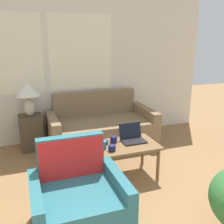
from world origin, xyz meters
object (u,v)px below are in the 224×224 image
couch (101,129)px  snack_bowl (102,142)px  laptop (132,137)px  cup_navy (112,148)px  coffee_table (125,148)px  cup_yellow (114,139)px  cup_white (103,145)px  armchair (78,204)px  table_lamp (28,93)px

couch → snack_bowl: 1.11m
snack_bowl → laptop: bearing=-5.7°
cup_navy → snack_bowl: cup_navy is taller
couch → coffee_table: (-0.03, -1.17, 0.13)m
coffee_table → laptop: (0.14, 0.08, 0.11)m
coffee_table → cup_yellow: (-0.12, 0.11, 0.10)m
laptop → cup_white: 0.47m
laptop → cup_navy: bearing=-150.5°
cup_navy → cup_yellow: size_ratio=1.00×
armchair → snack_bowl: bearing=59.2°
armchair → cup_yellow: armchair is taller
snack_bowl → cup_white: bearing=-106.3°
table_lamp → snack_bowl: table_lamp is taller
table_lamp → cup_white: table_lamp is taller
snack_bowl → couch: bearing=73.7°
armchair → couch: bearing=66.6°
laptop → couch: bearing=95.8°
armchair → coffee_table: 1.14m
couch → cup_navy: bearing=-101.3°
armchair → cup_navy: (0.58, 0.65, 0.22)m
couch → laptop: bearing=-84.2°
armchair → table_lamp: table_lamp is taller
coffee_table → armchair: bearing=-136.2°
cup_navy → snack_bowl: size_ratio=0.58×
couch → cup_yellow: size_ratio=19.23×
laptop → cup_yellow: bearing=173.1°
couch → laptop: size_ratio=5.61×
table_lamp → cup_yellow: 1.67m
laptop → cup_yellow: 0.26m
couch → snack_bowl: bearing=-106.3°
armchair → cup_yellow: size_ratio=9.43×
cup_white → armchair: bearing=-123.1°
couch → snack_bowl: couch is taller
coffee_table → cup_navy: size_ratio=9.21×
laptop → cup_navy: laptop is taller
table_lamp → coffee_table: table_lamp is taller
snack_bowl → armchair: bearing=-120.8°
laptop → cup_white: (-0.46, -0.10, -0.00)m
cup_yellow → laptop: bearing=-6.9°
table_lamp → coffee_table: 1.85m
cup_navy → cup_white: bearing=129.0°
armchair → cup_navy: armchair is taller
cup_navy → cup_yellow: cup_yellow is taller
coffee_table → snack_bowl: bearing=156.5°
coffee_table → cup_navy: (-0.23, -0.13, 0.10)m
couch → armchair: (-0.84, -1.95, -0.00)m
couch → cup_navy: (-0.26, -1.30, 0.22)m
armchair → snack_bowl: (0.54, 0.90, 0.21)m
laptop → cup_yellow: laptop is taller
cup_white → table_lamp: bearing=120.2°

